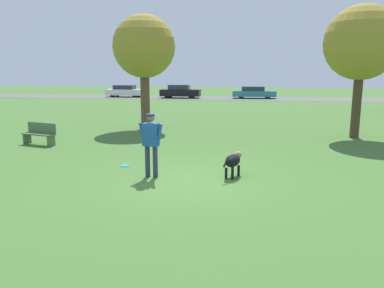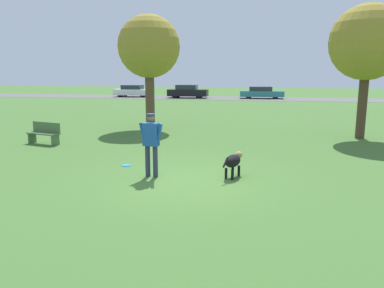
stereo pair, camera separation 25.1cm
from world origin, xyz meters
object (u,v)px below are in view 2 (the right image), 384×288
(tree_near_right, at_px, (368,43))
(park_bench, at_px, (44,132))
(frisbee, at_px, (126,165))
(parked_car_white, at_px, (133,91))
(parked_car_black, at_px, (188,92))
(tree_near_left, at_px, (149,47))
(person, at_px, (151,140))
(parked_car_teal, at_px, (262,93))
(dog, at_px, (233,161))

(tree_near_right, relative_size, park_bench, 3.75)
(frisbee, xyz_separation_m, park_bench, (-4.39, 2.65, 0.44))
(tree_near_right, distance_m, parked_car_white, 30.19)
(parked_car_white, relative_size, parked_car_black, 1.00)
(tree_near_left, height_order, tree_near_right, tree_near_left)
(parked_car_white, bearing_deg, person, -69.26)
(tree_near_left, distance_m, tree_near_right, 9.63)
(parked_car_white, bearing_deg, park_bench, -77.10)
(tree_near_left, xyz_separation_m, parked_car_teal, (4.97, 22.57, -3.29))
(park_bench, bearing_deg, person, -19.11)
(dog, xyz_separation_m, frisbee, (-3.25, 0.60, -0.43))
(tree_near_left, bearing_deg, parked_car_black, 97.39)
(tree_near_left, height_order, parked_car_white, tree_near_left)
(person, xyz_separation_m, parked_car_black, (-5.58, 30.28, -0.32))
(parked_car_white, height_order, parked_car_black, parked_car_black)
(tree_near_right, bearing_deg, tree_near_left, 173.90)
(frisbee, relative_size, parked_car_teal, 0.06)
(tree_near_left, relative_size, parked_car_black, 1.28)
(dog, bearing_deg, park_bench, 86.41)
(parked_car_black, bearing_deg, park_bench, -91.34)
(dog, distance_m, parked_car_white, 33.57)
(dog, xyz_separation_m, parked_car_teal, (0.08, 30.64, 0.18))
(frisbee, relative_size, parked_car_black, 0.06)
(frisbee, relative_size, tree_near_left, 0.05)
(parked_car_white, xyz_separation_m, parked_car_black, (6.37, -0.59, 0.04))
(tree_near_right, bearing_deg, parked_car_teal, 101.03)
(person, bearing_deg, frisbee, 145.10)
(frisbee, bearing_deg, parked_car_white, 109.94)
(parked_car_white, bearing_deg, parked_car_black, -5.70)
(person, relative_size, tree_near_right, 0.31)
(frisbee, distance_m, parked_car_teal, 30.23)
(tree_near_right, distance_m, park_bench, 13.35)
(parked_car_black, distance_m, parked_car_teal, 7.84)
(dog, xyz_separation_m, parked_car_black, (-7.72, 29.88, 0.25))
(tree_near_right, relative_size, parked_car_white, 1.27)
(tree_near_left, bearing_deg, tree_near_right, -6.10)
(dog, bearing_deg, parked_car_black, 33.87)
(frisbee, relative_size, parked_car_white, 0.06)
(tree_near_right, bearing_deg, park_bench, -162.84)
(frisbee, bearing_deg, tree_near_left, 102.38)
(frisbee, bearing_deg, parked_car_teal, 83.68)
(person, bearing_deg, dog, 17.87)
(parked_car_white, distance_m, park_bench, 27.98)
(parked_car_white, bearing_deg, tree_near_right, -51.71)
(person, distance_m, parked_car_white, 33.11)
(frisbee, height_order, parked_car_teal, parked_car_teal)
(frisbee, bearing_deg, person, -42.00)
(frisbee, height_order, parked_car_black, parked_car_black)
(person, height_order, parked_car_teal, person)
(dog, bearing_deg, person, 120.15)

